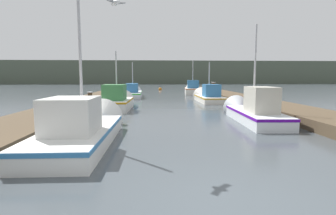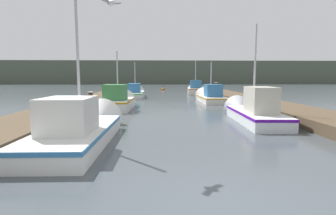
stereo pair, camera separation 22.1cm
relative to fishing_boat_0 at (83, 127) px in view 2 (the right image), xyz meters
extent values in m
plane|color=#3D4449|center=(3.22, -4.40, -0.40)|extent=(200.00, 200.00, 0.00)
cube|color=#4C3D2B|center=(-2.42, 11.60, -0.18)|extent=(2.52, 40.00, 0.43)
cube|color=#4C3D2B|center=(8.86, 11.60, -0.18)|extent=(2.52, 40.00, 0.43)
cube|color=#4C5647|center=(3.22, 69.61, 2.71)|extent=(120.00, 16.00, 6.21)
cube|color=silver|center=(0.00, -0.64, -0.15)|extent=(1.73, 4.79, 0.49)
cube|color=teal|center=(0.00, -0.64, 0.03)|extent=(1.76, 4.82, 0.10)
cone|color=silver|center=(0.01, 2.20, -0.15)|extent=(1.62, 0.91, 1.62)
cube|color=silver|center=(-0.01, -1.24, 0.54)|extent=(1.23, 1.51, 0.91)
cylinder|color=#B2B2B7|center=(0.00, -0.28, 2.05)|extent=(0.08, 0.08, 3.92)
cube|color=silver|center=(6.40, 2.76, -0.15)|extent=(1.65, 4.50, 0.49)
cube|color=#510C95|center=(6.40, 2.76, 0.04)|extent=(1.68, 4.53, 0.10)
cone|color=silver|center=(6.52, 5.44, -0.15)|extent=(1.42, 0.98, 1.38)
cube|color=#B2AD9E|center=(6.37, 2.20, 0.61)|extent=(1.04, 1.54, 1.03)
cylinder|color=#B2B2B7|center=(6.41, 3.09, 1.91)|extent=(0.08, 0.08, 3.62)
cube|color=silver|center=(-0.13, 7.44, -0.09)|extent=(1.74, 3.70, 0.61)
cube|color=#B98011|center=(-0.13, 7.44, 0.15)|extent=(1.77, 3.73, 0.10)
cone|color=silver|center=(-0.07, 9.60, -0.09)|extent=(1.58, 0.71, 1.56)
cube|color=#387A42|center=(-0.14, 6.98, 0.65)|extent=(1.22, 1.49, 0.88)
cylinder|color=#B2B2B7|center=(-0.12, 7.71, 1.62)|extent=(0.08, 0.08, 2.81)
cube|color=silver|center=(6.36, 11.80, -0.17)|extent=(1.69, 4.29, 0.46)
cube|color=#BC8B2C|center=(6.36, 11.80, 0.00)|extent=(1.72, 4.32, 0.10)
cone|color=silver|center=(6.33, 14.48, -0.17)|extent=(1.58, 1.09, 1.57)
cube|color=#2D6699|center=(6.37, 11.27, 0.51)|extent=(1.15, 1.40, 0.91)
cylinder|color=#B2B2B7|center=(6.36, 12.12, 1.36)|extent=(0.08, 0.08, 2.60)
cube|color=silver|center=(0.10, 16.65, -0.14)|extent=(1.72, 4.99, 0.52)
cube|color=green|center=(0.10, 16.65, 0.06)|extent=(1.75, 5.02, 0.10)
cone|color=silver|center=(0.03, 19.69, -0.14)|extent=(1.56, 1.18, 1.53)
cube|color=#2D6699|center=(0.12, 16.03, 0.52)|extent=(1.09, 1.80, 0.81)
cylinder|color=#B2B2B7|center=(0.09, 17.02, 1.51)|extent=(0.08, 0.08, 2.77)
cube|color=silver|center=(6.41, 20.91, -0.05)|extent=(2.03, 3.93, 0.69)
cube|color=#CD6E39|center=(6.41, 20.91, 0.23)|extent=(2.06, 3.96, 0.10)
cone|color=silver|center=(6.64, 23.27, -0.05)|extent=(1.68, 1.10, 1.59)
cube|color=#2D6699|center=(6.37, 20.44, 0.72)|extent=(1.33, 1.39, 0.86)
cylinder|color=#B2B2B7|center=(6.44, 21.20, 1.80)|extent=(0.08, 0.08, 3.01)
cylinder|color=#473523|center=(-1.05, 21.02, 0.08)|extent=(0.21, 0.21, 0.97)
cylinder|color=silver|center=(-1.05, 21.02, 0.59)|extent=(0.24, 0.24, 0.04)
cylinder|color=#473523|center=(7.56, 15.82, 0.30)|extent=(0.30, 0.30, 1.40)
cylinder|color=silver|center=(7.56, 15.82, 1.02)|extent=(0.35, 0.35, 0.04)
cylinder|color=#473523|center=(-1.08, 5.21, 0.18)|extent=(0.22, 0.22, 1.15)
cylinder|color=silver|center=(-1.08, 5.21, 0.77)|extent=(0.26, 0.26, 0.04)
sphere|color=#BF6513|center=(3.01, 29.94, -0.26)|extent=(0.49, 0.49, 0.49)
cylinder|color=black|center=(3.01, 29.94, 0.23)|extent=(0.06, 0.06, 0.50)
ellipsoid|color=white|center=(1.20, -1.59, 3.24)|extent=(0.30, 0.29, 0.12)
cube|color=gray|center=(1.30, -1.49, 3.26)|extent=(0.27, 0.28, 0.07)
cube|color=gray|center=(1.11, -1.70, 3.26)|extent=(0.27, 0.28, 0.07)
camera|label=1|loc=(2.09, -7.99, 1.52)|focal=28.00mm
camera|label=2|loc=(2.31, -8.00, 1.52)|focal=28.00mm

